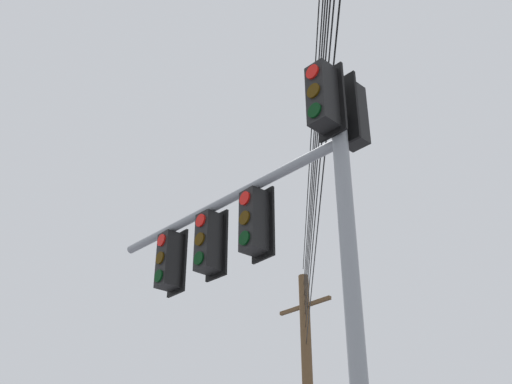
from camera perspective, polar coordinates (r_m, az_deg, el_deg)
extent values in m
cylinder|color=gray|center=(6.73, 9.30, -14.13)|extent=(0.20, 0.20, 6.07)
cylinder|color=gray|center=(9.20, -3.53, -1.17)|extent=(4.34, 2.13, 0.14)
cube|color=black|center=(7.89, 6.16, 8.82)|extent=(0.40, 0.40, 0.90)
cube|color=black|center=(8.00, 6.97, 8.30)|extent=(0.42, 0.22, 1.04)
cylinder|color=red|center=(7.98, 5.25, 11.04)|extent=(0.19, 0.11, 0.20)
cylinder|color=#3C2703|center=(7.79, 5.35, 9.34)|extent=(0.19, 0.11, 0.20)
cylinder|color=black|center=(7.61, 5.45, 7.55)|extent=(0.19, 0.11, 0.20)
cube|color=black|center=(8.28, 8.92, 7.04)|extent=(0.40, 0.40, 0.90)
cube|color=black|center=(8.16, 8.17, 7.53)|extent=(0.42, 0.22, 1.04)
cylinder|color=red|center=(8.56, 9.47, 8.22)|extent=(0.19, 0.11, 0.20)
cylinder|color=#3C2703|center=(8.39, 9.63, 6.58)|extent=(0.19, 0.11, 0.20)
cylinder|color=black|center=(8.22, 9.79, 4.86)|extent=(0.19, 0.11, 0.20)
cube|color=black|center=(8.43, -0.20, -2.73)|extent=(0.39, 0.39, 0.90)
cube|color=black|center=(8.53, 0.67, -3.06)|extent=(0.42, 0.20, 1.04)
cylinder|color=red|center=(8.47, -1.05, -0.59)|extent=(0.20, 0.10, 0.20)
cylinder|color=#3C2703|center=(8.34, -1.07, -2.41)|extent=(0.20, 0.10, 0.20)
cylinder|color=black|center=(8.21, -1.09, -4.30)|extent=(0.20, 0.10, 0.20)
cube|color=black|center=(9.11, -4.44, -4.67)|extent=(0.40, 0.40, 0.90)
cube|color=black|center=(9.21, -3.63, -4.97)|extent=(0.41, 0.23, 1.04)
cylinder|color=red|center=(9.14, -5.17, -2.65)|extent=(0.19, 0.11, 0.20)
cylinder|color=#3C2703|center=(9.01, -5.25, -4.37)|extent=(0.19, 0.11, 0.20)
cylinder|color=black|center=(8.90, -5.33, -6.14)|extent=(0.19, 0.11, 0.20)
cube|color=black|center=(9.84, -8.10, -6.31)|extent=(0.39, 0.39, 0.90)
cube|color=black|center=(9.92, -7.28, -6.56)|extent=(0.42, 0.21, 1.04)
cylinder|color=red|center=(9.87, -8.77, -4.45)|extent=(0.20, 0.11, 0.20)
cylinder|color=#3C2703|center=(9.76, -8.90, -6.06)|extent=(0.20, 0.11, 0.20)
cylinder|color=black|center=(9.65, -9.03, -7.70)|extent=(0.20, 0.11, 0.20)
cube|color=brown|center=(21.35, 4.53, -10.50)|extent=(2.24, 1.02, 0.12)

